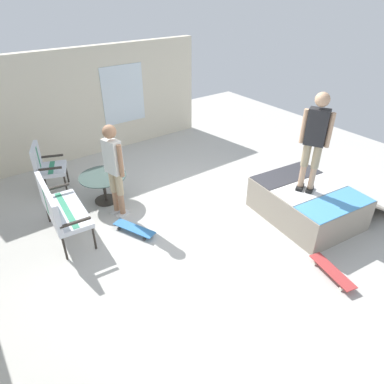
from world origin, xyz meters
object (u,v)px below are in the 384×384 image
at_px(skateboard_by_bench, 134,229).
at_px(skateboard_spare, 332,271).
at_px(person_skater, 315,136).
at_px(patio_bench, 58,207).
at_px(person_watching, 114,165).
at_px(skate_ramp, 308,202).
at_px(patio_chair_near_house, 45,164).
at_px(patio_table, 104,183).

distance_m(skateboard_by_bench, skateboard_spare, 3.25).
bearing_deg(person_skater, patio_bench, 61.21).
relative_size(person_watching, person_skater, 1.03).
xyz_separation_m(skate_ramp, patio_chair_near_house, (3.75, 3.54, 0.31)).
bearing_deg(patio_table, person_skater, -135.10).
xyz_separation_m(patio_table, person_skater, (-2.65, -2.64, 1.21)).
bearing_deg(patio_bench, patio_chair_near_house, -9.31).
bearing_deg(skateboard_spare, patio_bench, 41.49).
xyz_separation_m(patio_bench, skateboard_spare, (-3.26, -2.89, -0.53)).
bearing_deg(person_watching, skate_ramp, -127.64).
xyz_separation_m(patio_chair_near_house, skateboard_spare, (-4.96, -2.61, -0.53)).
height_order(skate_ramp, patio_chair_near_house, patio_chair_near_house).
bearing_deg(patio_chair_near_house, patio_table, -144.42).
distance_m(patio_chair_near_house, person_skater, 5.14).
distance_m(patio_bench, skateboard_by_bench, 1.29).
relative_size(skate_ramp, skateboard_spare, 2.87).
height_order(patio_chair_near_house, skateboard_spare, patio_chair_near_house).
bearing_deg(patio_bench, skate_ramp, -118.30).
bearing_deg(person_skater, skateboard_spare, 147.24).
distance_m(skate_ramp, skateboard_by_bench, 3.17).
bearing_deg(patio_bench, person_watching, -86.53).
height_order(person_skater, skateboard_by_bench, person_skater).
bearing_deg(patio_chair_near_house, skateboard_by_bench, -162.33).
bearing_deg(patio_table, patio_bench, 121.10).
bearing_deg(skateboard_spare, skateboard_by_bench, 35.23).
bearing_deg(skate_ramp, person_skater, 76.51).
bearing_deg(patio_chair_near_house, skate_ramp, -136.65).
xyz_separation_m(skate_ramp, patio_bench, (2.06, 3.82, 0.31)).
relative_size(patio_chair_near_house, person_skater, 0.60).
height_order(patio_table, person_skater, person_skater).
distance_m(patio_table, person_watching, 0.85).
height_order(skate_ramp, patio_table, skate_ramp).
xyz_separation_m(patio_table, skateboard_by_bench, (-1.24, 0.03, -0.32)).
bearing_deg(person_skater, skateboard_by_bench, 62.08).
height_order(patio_bench, skateboard_by_bench, patio_bench).
bearing_deg(skateboard_by_bench, person_skater, -117.92).
distance_m(skate_ramp, person_skater, 1.32).
bearing_deg(skateboard_spare, patio_table, 25.38).
xyz_separation_m(person_skater, skateboard_spare, (-1.24, 0.80, -1.53)).
height_order(skate_ramp, skateboard_spare, skate_ramp).
bearing_deg(patio_chair_near_house, patio_bench, 170.69).
relative_size(patio_table, person_watching, 0.51).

